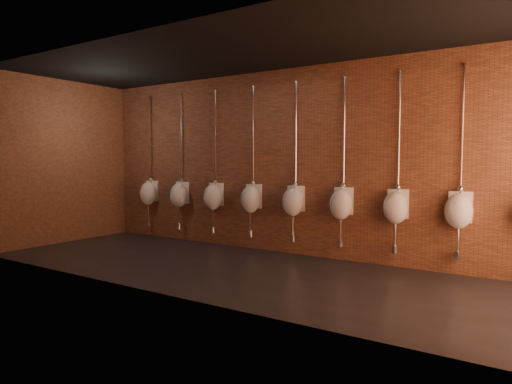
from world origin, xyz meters
TOP-DOWN VIEW (x-y plane):
  - ground at (0.00, 0.00)m, footprint 8.50×8.50m
  - room_shell at (0.00, 0.00)m, footprint 8.54×3.04m
  - urinal_0 at (-3.34, 1.37)m, footprint 0.40×0.35m
  - urinal_1 at (-2.47, 1.37)m, footprint 0.40×0.35m
  - urinal_2 at (-1.59, 1.37)m, footprint 0.40×0.35m
  - urinal_3 at (-0.72, 1.37)m, footprint 0.40×0.35m
  - urinal_4 at (0.15, 1.37)m, footprint 0.40×0.35m
  - urinal_5 at (1.02, 1.37)m, footprint 0.40×0.35m
  - urinal_6 at (1.89, 1.37)m, footprint 0.40×0.35m
  - urinal_7 at (2.76, 1.37)m, footprint 0.40×0.35m

SIDE VIEW (x-z plane):
  - ground at x=0.00m, z-range 0.00..0.00m
  - urinal_0 at x=-3.34m, z-range -0.42..2.30m
  - urinal_1 at x=-2.47m, z-range -0.42..2.30m
  - urinal_2 at x=-1.59m, z-range -0.42..2.30m
  - urinal_3 at x=-0.72m, z-range -0.42..2.30m
  - urinal_4 at x=0.15m, z-range -0.42..2.30m
  - urinal_5 at x=1.02m, z-range -0.42..2.30m
  - urinal_6 at x=1.89m, z-range -0.42..2.30m
  - urinal_7 at x=2.76m, z-range -0.42..2.30m
  - room_shell at x=0.00m, z-range 0.40..3.62m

